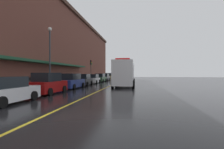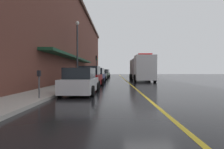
% 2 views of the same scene
% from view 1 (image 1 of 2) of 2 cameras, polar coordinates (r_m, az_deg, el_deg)
% --- Properties ---
extents(ground_plane, '(112.00, 112.00, 0.00)m').
position_cam_1_polar(ground_plane, '(32.13, 1.06, -2.86)').
color(ground_plane, black).
extents(sidewalk_left, '(2.40, 70.00, 0.15)m').
position_cam_1_polar(sidewalk_left, '(33.47, -9.54, -2.60)').
color(sidewalk_left, '#ADA8A0').
rests_on(sidewalk_left, ground).
extents(lane_center_stripe, '(0.16, 70.00, 0.01)m').
position_cam_1_polar(lane_center_stripe, '(32.13, 1.06, -2.85)').
color(lane_center_stripe, gold).
rests_on(lane_center_stripe, ground).
extents(brick_building_left, '(13.60, 64.00, 13.24)m').
position_cam_1_polar(brick_building_left, '(35.82, -21.54, 8.08)').
color(brick_building_left, brown).
rests_on(brick_building_left, ground).
extents(parked_car_0, '(2.08, 4.55, 1.64)m').
position_cam_1_polar(parked_car_0, '(12.53, -30.76, -4.53)').
color(parked_car_0, silver).
rests_on(parked_car_0, ground).
extents(parked_car_1, '(2.13, 4.28, 1.88)m').
position_cam_1_polar(parked_car_1, '(16.93, -19.71, -2.88)').
color(parked_car_1, maroon).
rests_on(parked_car_1, ground).
extents(parked_car_2, '(2.15, 4.87, 1.81)m').
position_cam_1_polar(parked_car_2, '(21.99, -12.87, -2.18)').
color(parked_car_2, navy).
rests_on(parked_car_2, ground).
extents(parked_car_3, '(2.03, 4.16, 1.72)m').
position_cam_1_polar(parked_car_3, '(27.15, -9.00, -1.77)').
color(parked_car_3, black).
rests_on(parked_car_3, ground).
extents(parked_car_4, '(2.12, 4.39, 1.67)m').
position_cam_1_polar(parked_car_4, '(32.38, -6.09, -1.45)').
color(parked_car_4, silver).
rests_on(parked_car_4, ground).
extents(parked_car_5, '(2.11, 4.81, 1.78)m').
position_cam_1_polar(parked_car_5, '(37.94, -3.76, -1.10)').
color(parked_car_5, '#2D5133').
rests_on(parked_car_5, ground).
extents(parked_car_6, '(2.09, 4.74, 1.75)m').
position_cam_1_polar(parked_car_6, '(43.31, -2.24, -0.93)').
color(parked_car_6, '#595B60').
rests_on(parked_car_6, ground).
extents(parked_car_7, '(2.03, 4.24, 1.87)m').
position_cam_1_polar(parked_car_7, '(49.50, -1.02, -0.70)').
color(parked_car_7, '#A5844C').
rests_on(parked_car_7, ground).
extents(box_truck, '(2.89, 9.01, 3.68)m').
position_cam_1_polar(box_truck, '(25.27, 3.98, 0.23)').
color(box_truck, silver).
rests_on(box_truck, ground).
extents(parking_meter_0, '(0.14, 0.18, 1.33)m').
position_cam_1_polar(parking_meter_0, '(28.01, -11.27, -1.18)').
color(parking_meter_0, '#4C4C51').
rests_on(parking_meter_0, sidewalk_left).
extents(parking_meter_1, '(0.14, 0.18, 1.33)m').
position_cam_1_polar(parking_meter_1, '(17.14, -24.83, -2.22)').
color(parking_meter_1, '#4C4C51').
rests_on(parking_meter_1, sidewalk_left).
extents(parking_meter_2, '(0.14, 0.18, 1.33)m').
position_cam_1_polar(parking_meter_2, '(49.64, -2.64, -0.48)').
color(parking_meter_2, '#4C4C51').
rests_on(parking_meter_2, sidewalk_left).
extents(parking_meter_3, '(0.14, 0.18, 1.33)m').
position_cam_1_polar(parking_meter_3, '(49.39, -2.70, -0.48)').
color(parking_meter_3, '#4C4C51').
rests_on(parking_meter_3, sidewalk_left).
extents(street_lamp_left, '(0.44, 0.44, 6.94)m').
position_cam_1_polar(street_lamp_left, '(21.78, -19.16, 7.15)').
color(street_lamp_left, '#33383D').
rests_on(street_lamp_left, sidewalk_left).
extents(traffic_light_near, '(0.38, 0.36, 4.30)m').
position_cam_1_polar(traffic_light_near, '(36.08, -6.71, 2.51)').
color(traffic_light_near, '#232326').
rests_on(traffic_light_near, sidewalk_left).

